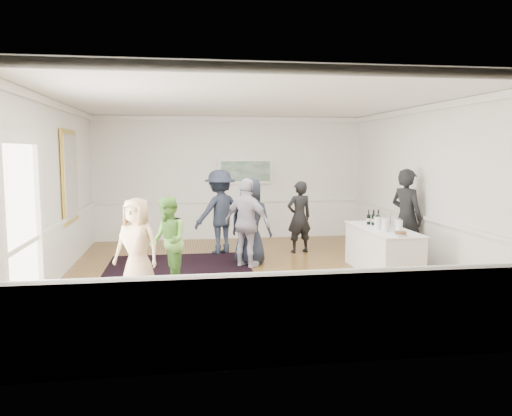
{
  "coord_description": "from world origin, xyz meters",
  "views": [
    {
      "loc": [
        -1.27,
        -9.02,
        2.3
      ],
      "look_at": [
        0.12,
        0.2,
        1.24
      ],
      "focal_mm": 35.0,
      "sensor_mm": 36.0,
      "label": 1
    }
  ],
  "objects": [
    {
      "name": "serving_table",
      "position": [
        2.48,
        -0.21,
        0.43
      ],
      "size": [
        0.81,
        2.12,
        0.86
      ],
      "color": "white",
      "rests_on": "floor"
    },
    {
      "name": "ice_bucket",
      "position": [
        2.57,
        -0.02,
        0.97
      ],
      "size": [
        0.26,
        0.26,
        0.24
      ],
      "primitive_type": "cylinder",
      "color": "silver",
      "rests_on": "serving_table"
    },
    {
      "name": "floor",
      "position": [
        0.0,
        0.0,
        0.0
      ],
      "size": [
        8.0,
        8.0,
        0.0
      ],
      "primitive_type": "plane",
      "color": "olive",
      "rests_on": "ground"
    },
    {
      "name": "guest_navy",
      "position": [
        0.12,
        0.96,
        0.89
      ],
      "size": [
        1.03,
        0.91,
        1.77
      ],
      "primitive_type": "imported",
      "rotation": [
        0.0,
        0.0,
        2.64
      ],
      "color": "#1D2230",
      "rests_on": "floor"
    },
    {
      "name": "area_rug",
      "position": [
        -1.35,
        0.2,
        0.01
      ],
      "size": [
        2.84,
        3.72,
        0.02
      ],
      "primitive_type": "cube",
      "rotation": [
        0.0,
        0.0,
        0.01
      ],
      "color": "black",
      "rests_on": "floor"
    },
    {
      "name": "wall_left",
      "position": [
        -3.5,
        0.0,
        1.6
      ],
      "size": [
        0.02,
        8.0,
        3.2
      ],
      "primitive_type": "cube",
      "color": "white",
      "rests_on": "floor"
    },
    {
      "name": "wall_front",
      "position": [
        0.0,
        -4.0,
        1.6
      ],
      "size": [
        7.0,
        0.02,
        3.2
      ],
      "primitive_type": "cube",
      "color": "white",
      "rests_on": "floor"
    },
    {
      "name": "ceiling",
      "position": [
        0.0,
        0.0,
        3.2
      ],
      "size": [
        7.0,
        8.0,
        0.02
      ],
      "primitive_type": "cube",
      "color": "white",
      "rests_on": "wall_back"
    },
    {
      "name": "guest_dark_a",
      "position": [
        -0.42,
        2.1,
        0.94
      ],
      "size": [
        1.4,
        1.17,
        1.89
      ],
      "primitive_type": "imported",
      "rotation": [
        0.0,
        0.0,
        3.6
      ],
      "color": "#1D2230",
      "rests_on": "floor"
    },
    {
      "name": "bartender",
      "position": [
        3.2,
        0.35,
        0.98
      ],
      "size": [
        0.74,
        0.85,
        1.96
      ],
      "primitive_type": "imported",
      "rotation": [
        0.0,
        0.0,
        2.03
      ],
      "color": "black",
      "rests_on": "floor"
    },
    {
      "name": "mirror",
      "position": [
        -3.45,
        1.3,
        1.8
      ],
      "size": [
        0.05,
        1.25,
        1.85
      ],
      "color": "gold",
      "rests_on": "wall_left"
    },
    {
      "name": "wine_bottles",
      "position": [
        2.49,
        0.26,
        1.01
      ],
      "size": [
        0.27,
        0.22,
        0.31
      ],
      "color": "black",
      "rests_on": "serving_table"
    },
    {
      "name": "juice_pitchers",
      "position": [
        2.46,
        -0.51,
        0.98
      ],
      "size": [
        0.4,
        0.51,
        0.24
      ],
      "color": "#8AB942",
      "rests_on": "serving_table"
    },
    {
      "name": "wainscoting",
      "position": [
        0.0,
        0.0,
        0.5
      ],
      "size": [
        7.0,
        8.0,
        1.0
      ],
      "primitive_type": null,
      "color": "white",
      "rests_on": "floor"
    },
    {
      "name": "guest_tan",
      "position": [
        -1.99,
        -0.98,
        0.79
      ],
      "size": [
        0.91,
        0.78,
        1.57
      ],
      "primitive_type": "imported",
      "rotation": [
        0.0,
        0.0,
        -0.44
      ],
      "color": "tan",
      "rests_on": "floor"
    },
    {
      "name": "guest_green",
      "position": [
        -1.51,
        -0.46,
        0.77
      ],
      "size": [
        0.76,
        0.87,
        1.54
      ],
      "primitive_type": "imported",
      "rotation": [
        0.0,
        0.0,
        -1.31
      ],
      "color": "#72C24D",
      "rests_on": "floor"
    },
    {
      "name": "landscape_painting",
      "position": [
        0.4,
        3.95,
        1.78
      ],
      "size": [
        1.44,
        0.06,
        0.66
      ],
      "color": "white",
      "rests_on": "wall_back"
    },
    {
      "name": "guest_dark_b",
      "position": [
        1.37,
        1.92,
        0.81
      ],
      "size": [
        0.67,
        0.52,
        1.63
      ],
      "primitive_type": "imported",
      "rotation": [
        0.0,
        0.0,
        3.38
      ],
      "color": "black",
      "rests_on": "floor"
    },
    {
      "name": "guest_lilac",
      "position": [
        0.01,
        0.68,
        0.89
      ],
      "size": [
        1.06,
        1.02,
        1.77
      ],
      "primitive_type": "imported",
      "rotation": [
        0.0,
        0.0,
        2.39
      ],
      "color": "silver",
      "rests_on": "floor"
    },
    {
      "name": "wall_back",
      "position": [
        0.0,
        4.0,
        1.6
      ],
      "size": [
        7.0,
        0.02,
        3.2
      ],
      "primitive_type": "cube",
      "color": "white",
      "rests_on": "floor"
    },
    {
      "name": "nut_bowl",
      "position": [
        2.42,
        -1.09,
        0.89
      ],
      "size": [
        0.23,
        0.23,
        0.08
      ],
      "color": "white",
      "rests_on": "serving_table"
    },
    {
      "name": "wall_right",
      "position": [
        3.5,
        0.0,
        1.6
      ],
      "size": [
        0.02,
        8.0,
        3.2
      ],
      "primitive_type": "cube",
      "color": "white",
      "rests_on": "floor"
    },
    {
      "name": "doorway",
      "position": [
        -3.45,
        -1.9,
        1.42
      ],
      "size": [
        0.1,
        1.78,
        2.56
      ],
      "color": "white",
      "rests_on": "wall_left"
    }
  ]
}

